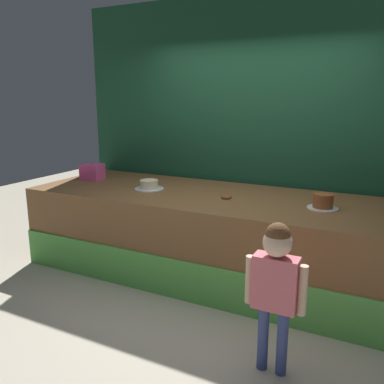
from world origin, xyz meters
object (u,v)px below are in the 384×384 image
Objects in this scene: pink_box at (92,172)px; child_figure at (276,278)px; donut at (226,197)px; cake_left at (149,185)px; cake_center at (323,202)px.

child_figure is at bearing -26.77° from pink_box.
cake_left reaches higher than donut.
pink_box is at bearing 177.86° from cake_center.
cake_center reaches higher than donut.
pink_box is 1.84m from donut.
child_figure is at bearing -93.74° from cake_center.
pink_box is 2.37× the size of donut.
pink_box is 0.77× the size of cake_left.
donut is 0.92m from cake_center.
child_figure is 1.27m from cake_center.
child_figure is at bearing -54.97° from donut.
pink_box is at bearing 175.18° from donut.
pink_box is 0.89× the size of cake_center.
pink_box is 2.76m from cake_center.
donut is at bearing 125.03° from child_figure.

